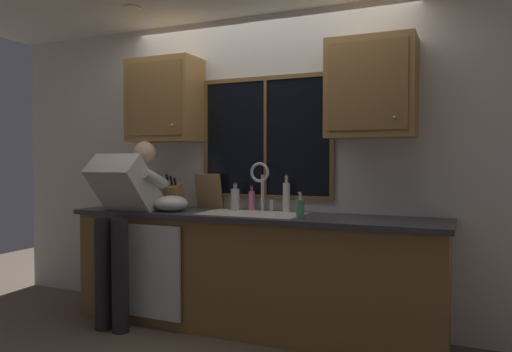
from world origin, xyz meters
name	(u,v)px	position (x,y,z in m)	size (l,w,h in m)	color
back_wall	(267,168)	(0.00, 0.06, 1.27)	(5.34, 0.12, 2.55)	silver
ceiling_downlight_left	(132,8)	(-0.88, -0.60, 2.54)	(0.14, 0.14, 0.01)	#FFEAB2
window_glass	(266,138)	(0.02, -0.01, 1.52)	(1.10, 0.02, 0.95)	black
window_frame_top	(266,78)	(0.02, -0.02, 2.02)	(1.17, 0.02, 0.04)	brown
window_frame_bottom	(265,197)	(0.02, -0.02, 1.03)	(1.17, 0.02, 0.04)	brown
window_frame_left	(206,139)	(-0.55, -0.02, 1.52)	(0.04, 0.02, 0.95)	brown
window_frame_right	(332,136)	(0.59, -0.02, 1.52)	(0.04, 0.02, 0.95)	brown
window_mullion_center	(265,138)	(0.02, -0.02, 1.52)	(0.02, 0.02, 0.95)	brown
lower_cabinet_run	(250,274)	(0.00, -0.29, 0.44)	(2.94, 0.58, 0.88)	olive
countertop	(249,216)	(0.00, -0.31, 0.90)	(3.00, 0.62, 0.04)	#38383D
dishwasher_front	(148,271)	(-0.75, -0.61, 0.46)	(0.60, 0.02, 0.74)	white
upper_cabinet_left	(165,101)	(-0.88, -0.17, 1.86)	(0.63, 0.36, 0.72)	#9E703D
upper_cabinet_right	(371,88)	(0.91, -0.17, 1.86)	(0.63, 0.36, 0.72)	#9E703D
sink	(252,226)	(0.02, -0.30, 0.82)	(0.80, 0.46, 0.21)	white
faucet	(262,180)	(0.03, -0.12, 1.17)	(0.18, 0.09, 0.40)	silver
person_standing	(125,209)	(-0.98, -0.59, 0.94)	(0.53, 0.71, 1.50)	#262628
knife_block	(175,197)	(-0.70, -0.29, 1.03)	(0.12, 0.18, 0.32)	brown
cutting_board	(209,191)	(-0.49, -0.08, 1.07)	(0.25, 0.02, 0.31)	#997047
mixing_bowl	(171,204)	(-0.66, -0.41, 0.98)	(0.27, 0.27, 0.14)	silver
soap_dispenser	(300,208)	(0.47, -0.47, 0.99)	(0.06, 0.07, 0.19)	#59A566
bottle_green_glass	(286,196)	(0.24, -0.10, 1.05)	(0.06, 0.06, 0.31)	silver
bottle_tall_clear	(235,199)	(-0.21, -0.12, 1.02)	(0.07, 0.07, 0.23)	#B7B7BC
bottle_amber_small	(252,200)	(-0.08, -0.08, 1.01)	(0.05, 0.05, 0.21)	pink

